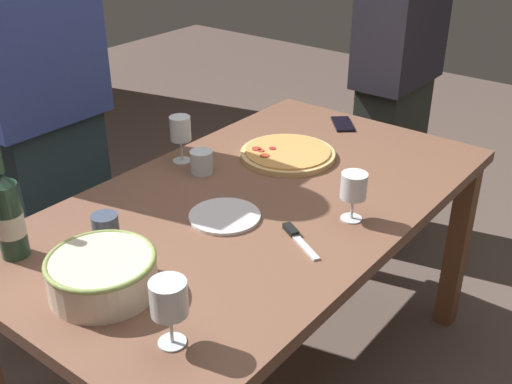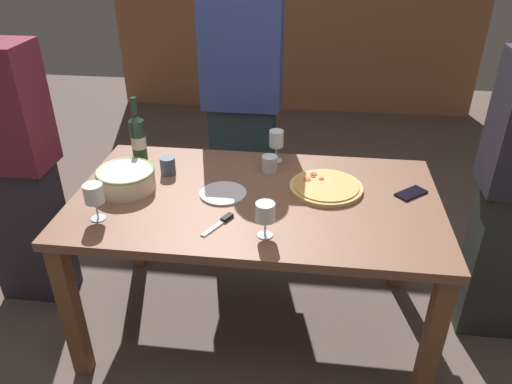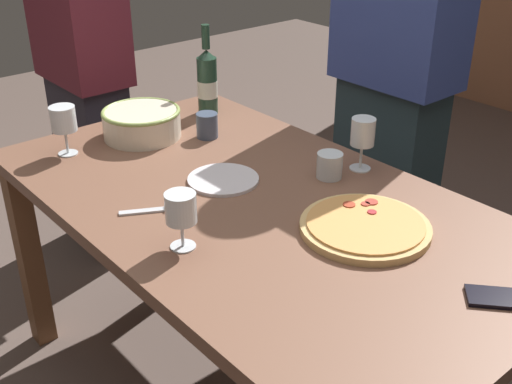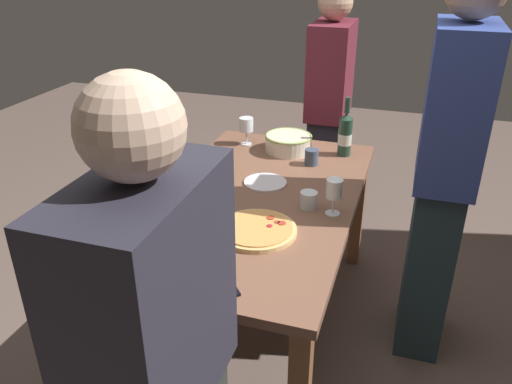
{
  "view_description": "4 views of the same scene",
  "coord_description": "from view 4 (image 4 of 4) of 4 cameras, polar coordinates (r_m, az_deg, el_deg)",
  "views": [
    {
      "loc": [
        -1.31,
        -1.02,
        1.65
      ],
      "look_at": [
        0.0,
        0.0,
        0.77
      ],
      "focal_mm": 43.61,
      "sensor_mm": 36.0,
      "label": 1
    },
    {
      "loc": [
        0.23,
        -1.84,
        1.84
      ],
      "look_at": [
        0.0,
        0.0,
        0.77
      ],
      "focal_mm": 34.4,
      "sensor_mm": 36.0,
      "label": 2
    },
    {
      "loc": [
        1.17,
        -1.0,
        1.57
      ],
      "look_at": [
        0.0,
        0.0,
        0.77
      ],
      "focal_mm": 44.68,
      "sensor_mm": 36.0,
      "label": 3
    },
    {
      "loc": [
        1.99,
        0.64,
        1.81
      ],
      "look_at": [
        0.0,
        0.0,
        0.77
      ],
      "focal_mm": 35.88,
      "sensor_mm": 36.0,
      "label": 4
    }
  ],
  "objects": [
    {
      "name": "wine_bottle",
      "position": [
        2.8,
        9.92,
        6.38
      ],
      "size": [
        0.07,
        0.07,
        0.32
      ],
      "color": "#223F2D",
      "rests_on": "dining_table"
    },
    {
      "name": "person_host",
      "position": [
        2.35,
        20.22,
        2.03
      ],
      "size": [
        0.43,
        0.24,
        1.77
      ],
      "rotation": [
        0.0,
        0.0,
        -1.35
      ],
      "color": "#22353C",
      "rests_on": "ground"
    },
    {
      "name": "cup_amber",
      "position": [
        2.68,
        6.21,
        3.9
      ],
      "size": [
        0.07,
        0.07,
        0.08
      ],
      "primitive_type": "cylinder",
      "color": "#414D63",
      "rests_on": "dining_table"
    },
    {
      "name": "pizza",
      "position": [
        2.06,
        0.04,
        -4.22
      ],
      "size": [
        0.33,
        0.33,
        0.03
      ],
      "color": "#E0B672",
      "rests_on": "dining_table"
    },
    {
      "name": "cup_ceramic",
      "position": [
        2.24,
        5.88,
        -0.89
      ],
      "size": [
        0.08,
        0.08,
        0.08
      ],
      "primitive_type": "cylinder",
      "color": "white",
      "rests_on": "dining_table"
    },
    {
      "name": "serving_bowl",
      "position": [
        2.84,
        3.69,
        5.54
      ],
      "size": [
        0.26,
        0.26,
        0.1
      ],
      "color": "#EEE1C3",
      "rests_on": "dining_table"
    },
    {
      "name": "wine_glass_far_left",
      "position": [
        2.34,
        -7.33,
        1.92
      ],
      "size": [
        0.07,
        0.07,
        0.14
      ],
      "color": "white",
      "rests_on": "dining_table"
    },
    {
      "name": "pizza_knife",
      "position": [
        2.5,
        -4.16,
        1.45
      ],
      "size": [
        0.11,
        0.17,
        0.02
      ],
      "color": "silver",
      "rests_on": "dining_table"
    },
    {
      "name": "wine_glass_near_pizza",
      "position": [
        2.17,
        8.72,
        0.26
      ],
      "size": [
        0.07,
        0.07,
        0.16
      ],
      "color": "white",
      "rests_on": "dining_table"
    },
    {
      "name": "ground_plane",
      "position": [
        2.76,
        0.0,
        -14.5
      ],
      "size": [
        8.0,
        8.0,
        0.0
      ],
      "primitive_type": "plane",
      "color": "brown"
    },
    {
      "name": "cell_phone",
      "position": [
        1.76,
        -3.64,
        -10.33
      ],
      "size": [
        0.15,
        0.15,
        0.01
      ],
      "primitive_type": "cube",
      "rotation": [
        0.0,
        0.0,
        5.43
      ],
      "color": "black",
      "rests_on": "dining_table"
    },
    {
      "name": "person_guest_right",
      "position": [
        3.39,
        8.06,
        8.73
      ],
      "size": [
        0.43,
        0.24,
        1.58
      ],
      "rotation": [
        0.0,
        0.0,
        -0.09
      ],
      "color": "#2D2B37",
      "rests_on": "ground"
    },
    {
      "name": "side_plate",
      "position": [
        2.46,
        1.15,
        1.06
      ],
      "size": [
        0.21,
        0.21,
        0.01
      ],
      "primitive_type": "cylinder",
      "color": "white",
      "rests_on": "dining_table"
    },
    {
      "name": "wine_glass_by_bottle",
      "position": [
        2.91,
        -1.09,
        7.39
      ],
      "size": [
        0.08,
        0.08,
        0.16
      ],
      "color": "white",
      "rests_on": "dining_table"
    },
    {
      "name": "dining_table",
      "position": [
        2.39,
        0.0,
        -2.48
      ],
      "size": [
        1.6,
        0.9,
        0.75
      ],
      "color": "brown",
      "rests_on": "ground"
    }
  ]
}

